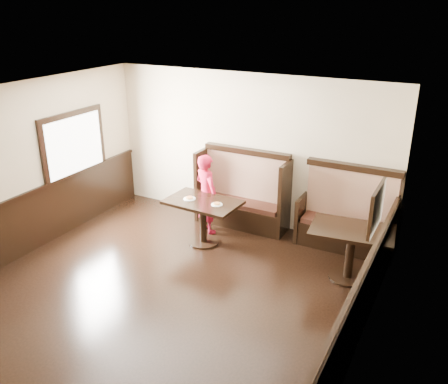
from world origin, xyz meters
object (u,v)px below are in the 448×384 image
Objects in this scene: booth_main at (243,198)px; table_main at (203,211)px; booth_neighbor at (347,221)px; table_neighbor at (351,242)px; child at (207,194)px.

table_main is at bearing -105.17° from booth_main.
table_neighbor is (0.30, -0.98, 0.14)m from booth_neighbor.
booth_main is at bearing -103.41° from child.
table_neighbor reaches higher than table_main.
table_neighbor is at bearing 3.78° from table_main.
booth_main is at bearing 179.95° from booth_neighbor.
table_neighbor is at bearing -164.01° from child.
booth_neighbor is 2.45m from table_main.
booth_main is at bearing 149.58° from table_neighbor.
table_main is at bearing 173.98° from table_neighbor.
booth_main is at bearing 77.89° from table_main.
booth_neighbor reaches higher than table_main.
booth_neighbor is 1.04m from table_neighbor.
child reaches higher than booth_main.
child is at bearing 164.75° from table_neighbor.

